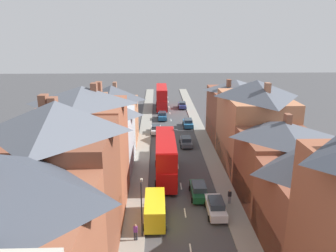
{
  "coord_description": "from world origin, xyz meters",
  "views": [
    {
      "loc": [
        -2.72,
        -11.87,
        18.28
      ],
      "look_at": [
        -0.95,
        43.79,
        1.75
      ],
      "focal_mm": 35.0,
      "sensor_mm": 36.0,
      "label": 1
    }
  ],
  "objects_px": {
    "pedestrian_mid_right": "(230,196)",
    "street_lamp": "(142,205)",
    "car_parked_left_a": "(188,123)",
    "delivery_van": "(155,209)",
    "double_decker_bus_lead": "(162,97)",
    "car_near_blue": "(162,116)",
    "double_decker_bus_mid_street": "(166,157)",
    "car_parked_left_b": "(186,141)",
    "car_near_silver": "(199,190)",
    "car_mid_white": "(156,129)",
    "car_parked_right_a": "(216,207)",
    "pedestrian_mid_left": "(136,231)",
    "car_mid_black": "(182,105)"
  },
  "relations": [
    {
      "from": "car_mid_black",
      "to": "car_parked_left_b",
      "type": "height_order",
      "value": "car_mid_black"
    },
    {
      "from": "car_mid_white",
      "to": "pedestrian_mid_left",
      "type": "height_order",
      "value": "pedestrian_mid_left"
    },
    {
      "from": "delivery_van",
      "to": "pedestrian_mid_left",
      "type": "height_order",
      "value": "delivery_van"
    },
    {
      "from": "pedestrian_mid_left",
      "to": "pedestrian_mid_right",
      "type": "distance_m",
      "value": 11.51
    },
    {
      "from": "car_parked_left_a",
      "to": "double_decker_bus_mid_street",
      "type": "bearing_deg",
      "value": -102.39
    },
    {
      "from": "car_parked_left_a",
      "to": "car_mid_black",
      "type": "height_order",
      "value": "car_mid_black"
    },
    {
      "from": "car_near_blue",
      "to": "double_decker_bus_lead",
      "type": "bearing_deg",
      "value": 90.05
    },
    {
      "from": "double_decker_bus_lead",
      "to": "pedestrian_mid_left",
      "type": "distance_m",
      "value": 51.08
    },
    {
      "from": "double_decker_bus_mid_street",
      "to": "car_parked_left_b",
      "type": "xyz_separation_m",
      "value": [
        3.61,
        11.69,
        -2.02
      ]
    },
    {
      "from": "pedestrian_mid_left",
      "to": "car_parked_left_a",
      "type": "bearing_deg",
      "value": 77.44
    },
    {
      "from": "car_parked_left_a",
      "to": "pedestrian_mid_left",
      "type": "xyz_separation_m",
      "value": [
        -7.91,
        -35.5,
        0.21
      ]
    },
    {
      "from": "car_parked_right_a",
      "to": "car_mid_white",
      "type": "distance_m",
      "value": 28.11
    },
    {
      "from": "pedestrian_mid_right",
      "to": "street_lamp",
      "type": "xyz_separation_m",
      "value": [
        -9.17,
        -5.45,
        2.21
      ]
    },
    {
      "from": "car_parked_left_b",
      "to": "car_mid_white",
      "type": "distance_m",
      "value": 8.43
    },
    {
      "from": "car_parked_left_a",
      "to": "car_parked_right_a",
      "type": "xyz_separation_m",
      "value": [
        0.0,
        -31.21,
        0.03
      ]
    },
    {
      "from": "double_decker_bus_mid_street",
      "to": "delivery_van",
      "type": "bearing_deg",
      "value": -97.33
    },
    {
      "from": "car_parked_left_b",
      "to": "delivery_van",
      "type": "height_order",
      "value": "delivery_van"
    },
    {
      "from": "car_parked_left_a",
      "to": "car_mid_white",
      "type": "bearing_deg",
      "value": -148.55
    },
    {
      "from": "car_mid_white",
      "to": "car_near_silver",
      "type": "bearing_deg",
      "value": -78.36
    },
    {
      "from": "car_mid_black",
      "to": "pedestrian_mid_right",
      "type": "xyz_separation_m",
      "value": [
        1.82,
        -44.98,
        0.21
      ]
    },
    {
      "from": "double_decker_bus_lead",
      "to": "car_parked_right_a",
      "type": "xyz_separation_m",
      "value": [
        4.91,
        -46.67,
        -1.96
      ]
    },
    {
      "from": "double_decker_bus_lead",
      "to": "car_parked_left_b",
      "type": "relative_size",
      "value": 2.51
    },
    {
      "from": "pedestrian_mid_right",
      "to": "street_lamp",
      "type": "bearing_deg",
      "value": -149.29
    },
    {
      "from": "double_decker_bus_mid_street",
      "to": "car_mid_black",
      "type": "distance_m",
      "value": 38.35
    },
    {
      "from": "car_mid_white",
      "to": "pedestrian_mid_left",
      "type": "bearing_deg",
      "value": -93.08
    },
    {
      "from": "car_near_silver",
      "to": "street_lamp",
      "type": "relative_size",
      "value": 0.82
    },
    {
      "from": "pedestrian_mid_right",
      "to": "street_lamp",
      "type": "relative_size",
      "value": 0.29
    },
    {
      "from": "double_decker_bus_mid_street",
      "to": "car_mid_black",
      "type": "bearing_deg",
      "value": 82.64
    },
    {
      "from": "double_decker_bus_lead",
      "to": "car_parked_right_a",
      "type": "distance_m",
      "value": 46.97
    },
    {
      "from": "car_near_blue",
      "to": "car_mid_white",
      "type": "relative_size",
      "value": 1.12
    },
    {
      "from": "double_decker_bus_mid_street",
      "to": "car_near_silver",
      "type": "height_order",
      "value": "double_decker_bus_mid_street"
    },
    {
      "from": "pedestrian_mid_left",
      "to": "car_parked_left_b",
      "type": "bearing_deg",
      "value": 75.11
    },
    {
      "from": "car_parked_left_b",
      "to": "street_lamp",
      "type": "relative_size",
      "value": 0.78
    },
    {
      "from": "double_decker_bus_lead",
      "to": "car_near_blue",
      "type": "distance_m",
      "value": 10.03
    },
    {
      "from": "double_decker_bus_mid_street",
      "to": "car_near_blue",
      "type": "height_order",
      "value": "double_decker_bus_mid_street"
    },
    {
      "from": "car_near_silver",
      "to": "pedestrian_mid_right",
      "type": "bearing_deg",
      "value": -29.55
    },
    {
      "from": "car_parked_right_a",
      "to": "pedestrian_mid_right",
      "type": "height_order",
      "value": "pedestrian_mid_right"
    },
    {
      "from": "car_parked_left_a",
      "to": "delivery_van",
      "type": "distance_m",
      "value": 32.97
    },
    {
      "from": "double_decker_bus_mid_street",
      "to": "car_parked_left_b",
      "type": "relative_size",
      "value": 2.51
    },
    {
      "from": "double_decker_bus_lead",
      "to": "delivery_van",
      "type": "height_order",
      "value": "double_decker_bus_lead"
    },
    {
      "from": "double_decker_bus_mid_street",
      "to": "car_parked_left_a",
      "type": "distance_m",
      "value": 22.97
    },
    {
      "from": "double_decker_bus_lead",
      "to": "car_mid_white",
      "type": "relative_size",
      "value": 2.7
    },
    {
      "from": "double_decker_bus_lead",
      "to": "car_near_blue",
      "type": "height_order",
      "value": "double_decker_bus_lead"
    },
    {
      "from": "delivery_van",
      "to": "car_mid_white",
      "type": "bearing_deg",
      "value": 90.0
    },
    {
      "from": "car_near_silver",
      "to": "car_mid_white",
      "type": "distance_m",
      "value": 24.29
    },
    {
      "from": "car_near_silver",
      "to": "car_mid_white",
      "type": "height_order",
      "value": "car_near_silver"
    },
    {
      "from": "car_near_silver",
      "to": "car_parked_right_a",
      "type": "relative_size",
      "value": 0.99
    },
    {
      "from": "car_parked_left_b",
      "to": "car_mid_white",
      "type": "bearing_deg",
      "value": 125.52
    },
    {
      "from": "double_decker_bus_lead",
      "to": "car_parked_right_a",
      "type": "bearing_deg",
      "value": -84.0
    },
    {
      "from": "car_mid_white",
      "to": "double_decker_bus_lead",
      "type": "bearing_deg",
      "value": 86.16
    }
  ]
}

